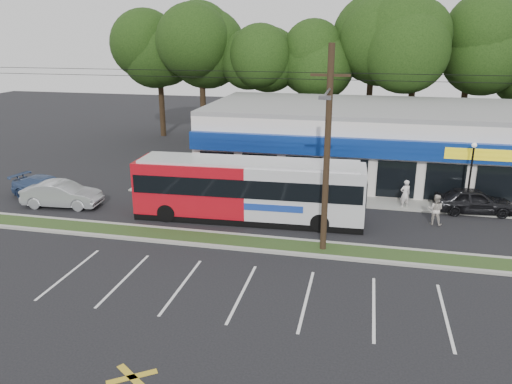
{
  "coord_description": "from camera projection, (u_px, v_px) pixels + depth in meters",
  "views": [
    {
      "loc": [
        4.75,
        -22.08,
        10.44
      ],
      "look_at": [
        -1.33,
        5.0,
        1.53
      ],
      "focal_mm": 35.0,
      "sensor_mm": 36.0,
      "label": 1
    }
  ],
  "objects": [
    {
      "name": "lamp_post",
      "position": [
        471.0,
        169.0,
        29.76
      ],
      "size": [
        0.3,
        0.3,
        4.25
      ],
      "color": "black",
      "rests_on": "ground"
    },
    {
      "name": "curb_south",
      "position": [
        261.0,
        251.0,
        24.81
      ],
      "size": [
        40.0,
        0.25,
        0.14
      ],
      "primitive_type": "cube",
      "color": "#9E9E93",
      "rests_on": "ground"
    },
    {
      "name": "pedestrian_b",
      "position": [
        435.0,
        210.0,
        28.15
      ],
      "size": [
        0.99,
        0.85,
        1.77
      ],
      "primitive_type": "imported",
      "rotation": [
        0.0,
        0.0,
        2.91
      ],
      "color": "beige",
      "rests_on": "ground"
    },
    {
      "name": "ground",
      "position": [
        260.0,
        253.0,
        24.69
      ],
      "size": [
        120.0,
        120.0,
        0.0
      ],
      "primitive_type": "plane",
      "color": "black",
      "rests_on": "ground"
    },
    {
      "name": "car_silver",
      "position": [
        62.0,
        194.0,
        31.09
      ],
      "size": [
        4.96,
        2.1,
        1.59
      ],
      "primitive_type": "imported",
      "rotation": [
        0.0,
        0.0,
        1.66
      ],
      "color": "#95999C",
      "rests_on": "ground"
    },
    {
      "name": "car_dark",
      "position": [
        474.0,
        201.0,
        29.99
      ],
      "size": [
        4.67,
        2.2,
        1.54
      ],
      "primitive_type": "imported",
      "rotation": [
        0.0,
        0.0,
        1.66
      ],
      "color": "black",
      "rests_on": "ground"
    },
    {
      "name": "sidewalk",
      "position": [
        366.0,
        202.0,
        32.0
      ],
      "size": [
        32.0,
        2.2,
        0.1
      ],
      "primitive_type": "cube",
      "color": "#9E9E93",
      "rests_on": "ground"
    },
    {
      "name": "utility_pole",
      "position": [
        324.0,
        145.0,
        23.31
      ],
      "size": [
        50.0,
        2.77,
        10.0
      ],
      "color": "black",
      "rests_on": "ground"
    },
    {
      "name": "metrobus",
      "position": [
        249.0,
        188.0,
        28.64
      ],
      "size": [
        13.25,
        3.33,
        3.53
      ],
      "rotation": [
        0.0,
        0.0,
        0.04
      ],
      "color": "#B50D19",
      "rests_on": "ground"
    },
    {
      "name": "pedestrian_a",
      "position": [
        405.0,
        194.0,
        30.78
      ],
      "size": [
        0.78,
        0.67,
        1.81
      ],
      "primitive_type": "imported",
      "rotation": [
        0.0,
        0.0,
        3.58
      ],
      "color": "white",
      "rests_on": "ground"
    },
    {
      "name": "strip_mall",
      "position": [
        376.0,
        141.0,
        37.52
      ],
      "size": [
        25.0,
        12.55,
        5.3
      ],
      "color": "silver",
      "rests_on": "ground"
    },
    {
      "name": "car_blue",
      "position": [
        47.0,
        188.0,
        32.67
      ],
      "size": [
        5.28,
        2.95,
        1.45
      ],
      "primitive_type": "imported",
      "rotation": [
        0.0,
        0.0,
        1.38
      ],
      "color": "#334971",
      "rests_on": "ground"
    },
    {
      "name": "curb_north",
      "position": [
        267.0,
        238.0,
        26.39
      ],
      "size": [
        40.0,
        0.25,
        0.14
      ],
      "primitive_type": "cube",
      "color": "#9E9E93",
      "rests_on": "ground"
    },
    {
      "name": "tree_line",
      "position": [
        363.0,
        55.0,
        45.44
      ],
      "size": [
        46.76,
        6.76,
        11.83
      ],
      "color": "black",
      "rests_on": "ground"
    },
    {
      "name": "grass_strip",
      "position": [
        264.0,
        244.0,
        25.6
      ],
      "size": [
        40.0,
        1.6,
        0.12
      ],
      "primitive_type": "cube",
      "color": "#2A3B18",
      "rests_on": "ground"
    }
  ]
}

